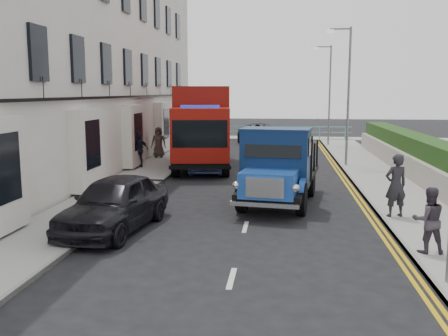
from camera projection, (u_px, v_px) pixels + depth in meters
ground at (240, 249)px, 12.31m from camera, size 120.00×120.00×0.00m
pavement_west at (138, 179)px, 21.72m from camera, size 2.40×38.00×0.12m
pavement_east at (386, 184)px, 20.54m from camera, size 2.60×38.00×0.12m
promenade at (269, 138)px, 40.78m from camera, size 30.00×2.50×0.12m
sea_plane at (274, 119)px, 71.23m from camera, size 120.00×120.00×0.00m
terrace_west at (74, 25)px, 25.05m from camera, size 6.31×30.20×14.25m
garden_east at (435, 165)px, 20.20m from camera, size 1.45×28.00×1.75m
seafront_railing at (269, 133)px, 39.91m from camera, size 13.00×0.08×1.11m
lamp_mid at (346, 88)px, 24.98m from camera, size 1.23×0.18×7.00m
lamp_far at (328, 89)px, 34.80m from camera, size 1.23×0.18×7.00m
bedford_lorry at (276, 172)px, 16.57m from camera, size 2.92×5.76×2.62m
red_lorry at (202, 124)px, 25.42m from camera, size 3.69×8.10×4.09m
parked_car_front at (115, 203)px, 13.85m from camera, size 2.39×4.73×1.55m
parked_car_mid at (207, 156)px, 24.28m from camera, size 1.99×4.55×1.45m
parked_car_rear at (209, 157)px, 25.03m from camera, size 2.23×4.39×1.22m
seafront_car_left at (259, 132)px, 38.80m from camera, size 3.11×5.55×1.47m
seafront_car_right at (274, 136)px, 36.05m from camera, size 2.66×4.12×1.31m
pedestrian_east_near at (396, 185)px, 14.87m from camera, size 0.80×0.65×1.90m
pedestrian_east_far at (429, 220)px, 11.54m from camera, size 0.79×0.63×1.56m
pedestrian_west_near at (139, 150)px, 24.62m from camera, size 1.02×1.01×1.73m
pedestrian_west_far at (159, 142)px, 28.40m from camera, size 0.89×0.62×1.73m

